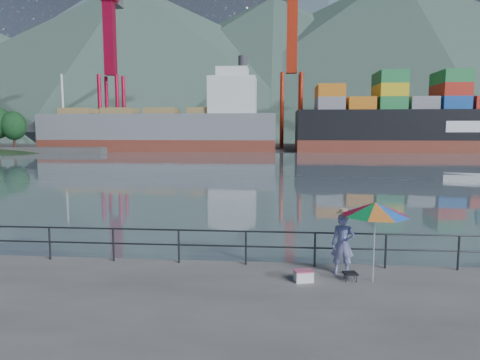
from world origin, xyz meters
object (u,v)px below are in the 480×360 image
at_px(container_ship, 472,120).
at_px(bulk_carrier, 168,128).
at_px(cooler_bag, 303,276).
at_px(fisherman, 343,244).
at_px(beach_umbrella, 375,209).

bearing_deg(container_ship, bulk_carrier, -178.86).
bearing_deg(bulk_carrier, cooler_bag, -73.08).
bearing_deg(cooler_bag, bulk_carrier, 92.44).
xyz_separation_m(fisherman, cooler_bag, (-1.09, -0.66, -0.71)).
distance_m(beach_umbrella, bulk_carrier, 76.49).
height_order(cooler_bag, container_ship, container_ship).
bearing_deg(fisherman, bulk_carrier, 118.77).
height_order(fisherman, cooler_bag, fisherman).
bearing_deg(cooler_bag, fisherman, 16.68).
distance_m(fisherman, cooler_bag, 1.46).
distance_m(bulk_carrier, container_ship, 58.25).
bearing_deg(beach_umbrella, fisherman, 146.25).
distance_m(cooler_bag, bulk_carrier, 76.19).
bearing_deg(container_ship, cooler_bag, -116.00).
bearing_deg(beach_umbrella, bulk_carrier, 108.26).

